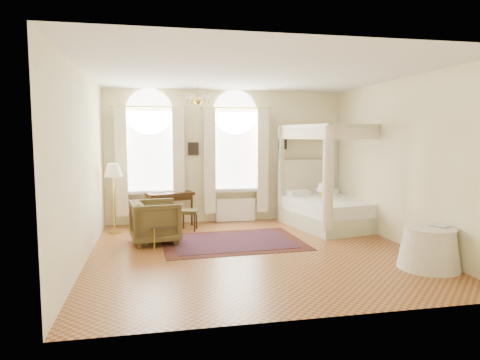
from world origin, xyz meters
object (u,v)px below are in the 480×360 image
Objects in this scene: stool at (189,213)px; floor_lamp at (113,174)px; side_table at (429,248)px; coffee_table at (163,227)px; armchair at (155,222)px; nightstand at (321,211)px; writing_desk at (170,197)px; canopy_bed at (332,204)px.

floor_lamp is at bearing 178.91° from stool.
floor_lamp is 1.57× the size of side_table.
coffee_table is at bearing -52.15° from floor_lamp.
stool is 1.27m from armchair.
coffee_table is at bearing -160.85° from nightstand.
nightstand reaches higher than stool.
nightstand is 3.26m from stool.
writing_desk is 1.25× the size of armchair.
writing_desk is 0.77× the size of floor_lamp.
stool is at bearing -178.98° from nightstand.
nightstand is at bearing 95.94° from side_table.
nightstand is at bearing 19.15° from coffee_table.
nightstand is at bearing 1.02° from stool.
canopy_bed is 2.55× the size of side_table.
canopy_bed is at bearing -13.37° from writing_desk.
stool reaches higher than coffee_table.
canopy_bed reaches higher than stool.
floor_lamp reaches higher than armchair.
side_table is (0.38, -3.69, 0.01)m from nightstand.
armchair reaches higher than side_table.
nightstand is 0.41× the size of floor_lamp.
armchair reaches higher than coffee_table.
writing_desk is at bearing -20.28° from armchair.
coffee_table is (-0.62, -1.29, -0.03)m from stool.
canopy_bed is 3.40m from stool.
armchair is 0.61× the size of floor_lamp.
writing_desk is at bearing 166.63° from canopy_bed.
canopy_bed is 3.54× the size of coffee_table.
stool is at bearing 135.11° from side_table.
canopy_bed is 2.12× the size of writing_desk.
coffee_table is at bearing 151.25° from side_table.
coffee_table is at bearing -115.74° from stool.
nightstand is 3.72m from writing_desk.
side_table is at bearing -46.26° from writing_desk.
canopy_bed is 1.62× the size of floor_lamp.
nightstand is at bearing 109.32° from canopy_bed.
writing_desk reaches higher than stool.
writing_desk is 1.20× the size of side_table.
coffee_table is 0.72× the size of side_table.
nightstand is 5.01m from floor_lamp.
writing_desk is 0.78m from stool.
canopy_bed is 5.03× the size of stool.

